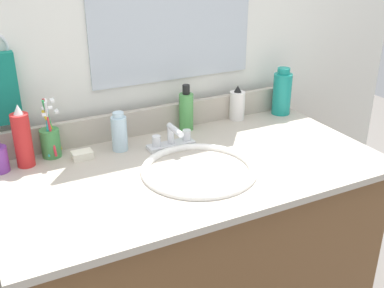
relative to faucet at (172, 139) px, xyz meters
The scene contains 13 objects.
vanity_cabinet 0.46m from the faucet, 91.28° to the right, with size 1.13×0.57×0.78m, color brown.
countertop 0.15m from the faucet, 91.28° to the right, with size 1.17×0.62×0.02m, color #B2A899.
backsplash 0.15m from the faucet, 91.24° to the left, with size 1.17×0.02×0.09m, color #B2A899.
back_wall 0.28m from the faucet, 90.88° to the left, with size 2.27×0.04×1.30m, color silver.
sink_basin 0.20m from the faucet, 90.00° to the right, with size 0.35×0.35×0.11m.
faucet is the anchor object (origin of this frame).
bottle_lotion_white 0.35m from the faucet, 20.64° to the left, with size 0.06×0.06×0.13m.
bottle_toner_green 0.17m from the faucet, 47.31° to the left, with size 0.05×0.05×0.17m.
bottle_spray_red 0.47m from the faucet, behind, with size 0.05×0.05×0.20m.
bottle_mouthwash_teal 0.52m from the faucet, 10.60° to the left, with size 0.07×0.07×0.18m.
bottle_gel_clear 0.17m from the faucet, 160.40° to the left, with size 0.05×0.05×0.13m.
cup_green 0.39m from the faucet, 163.50° to the left, with size 0.07×0.10×0.19m.
soap_bar 0.29m from the faucet, behind, with size 0.06×0.04×0.02m, color white.
Camera 1 is at (-0.58, -1.15, 1.45)m, focal length 43.93 mm.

